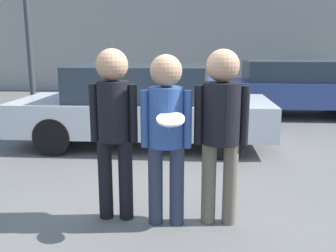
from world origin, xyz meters
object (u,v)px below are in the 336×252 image
(person_left, at_px, (114,120))
(person_right, at_px, (221,121))
(parked_car_far, at_px, (293,88))
(parked_car_near, at_px, (142,106))
(person_middle_with_frisbee, at_px, (166,126))
(shrub, at_px, (316,81))

(person_left, distance_m, person_right, 1.10)
(person_right, height_order, parked_car_far, person_right)
(person_left, xyz_separation_m, parked_car_near, (-0.16, 3.06, -0.35))
(person_middle_with_frisbee, distance_m, shrub, 11.72)
(person_middle_with_frisbee, relative_size, shrub, 1.71)
(person_right, xyz_separation_m, parked_car_near, (-1.26, 3.09, -0.36))
(person_middle_with_frisbee, relative_size, parked_car_far, 0.39)
(person_right, relative_size, parked_car_far, 0.40)
(person_left, relative_size, person_middle_with_frisbee, 1.03)
(person_left, xyz_separation_m, shrub, (5.25, 10.62, -0.58))
(person_left, distance_m, parked_car_far, 7.16)
(person_right, relative_size, parked_car_near, 0.39)
(person_left, bearing_deg, shrub, 63.70)
(person_left, xyz_separation_m, parked_car_far, (3.35, 6.32, -0.35))
(parked_car_far, bearing_deg, shrub, 66.23)
(person_right, bearing_deg, parked_car_near, 112.18)
(parked_car_far, bearing_deg, person_left, -117.96)
(parked_car_near, distance_m, shrub, 9.30)
(parked_car_far, relative_size, shrub, 4.42)
(parked_car_far, height_order, shrub, parked_car_far)
(person_left, xyz_separation_m, person_right, (1.10, -0.03, 0.01))
(shrub, bearing_deg, person_left, -116.30)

